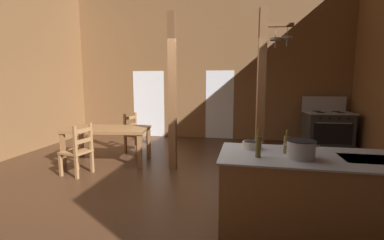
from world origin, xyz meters
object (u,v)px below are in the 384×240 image
at_px(stockpot_on_counter, 301,149).
at_px(mixing_bowl_on_counter, 252,145).
at_px(stove_range, 327,129).
at_px(ladderback_chair_by_post, 135,134).
at_px(ladderback_chair_near_window, 78,151).
at_px(dining_table, 108,132).
at_px(bottle_tall_on_counter, 287,144).
at_px(kitchen_island, 317,196).
at_px(bottle_short_on_counter, 258,146).

distance_m(stockpot_on_counter, mixing_bowl_on_counter, 0.60).
distance_m(stove_range, mixing_bowl_on_counter, 4.73).
bearing_deg(ladderback_chair_by_post, stove_range, 15.69).
bearing_deg(ladderback_chair_near_window, stove_range, 30.71).
height_order(dining_table, bottle_tall_on_counter, bottle_tall_on_counter).
distance_m(kitchen_island, ladderback_chair_by_post, 4.56).
distance_m(ladderback_chair_near_window, mixing_bowl_on_counter, 3.28).
xyz_separation_m(kitchen_island, dining_table, (-3.62, 2.20, 0.20)).
relative_size(bottle_tall_on_counter, bottle_short_on_counter, 0.88).
bearing_deg(dining_table, mixing_bowl_on_counter, -33.93).
bearing_deg(kitchen_island, ladderback_chair_by_post, 137.57).
height_order(stockpot_on_counter, bottle_tall_on_counter, bottle_tall_on_counter).
relative_size(mixing_bowl_on_counter, bottle_tall_on_counter, 0.85).
bearing_deg(dining_table, ladderback_chair_by_post, 73.86).
height_order(stove_range, bottle_tall_on_counter, stove_range).
relative_size(stove_range, ladderback_chair_by_post, 1.39).
height_order(ladderback_chair_by_post, stockpot_on_counter, stockpot_on_counter).
distance_m(ladderback_chair_near_window, ladderback_chair_by_post, 1.79).
bearing_deg(dining_table, stove_range, 23.77).
xyz_separation_m(dining_table, bottle_tall_on_counter, (3.28, -2.13, 0.36)).
height_order(kitchen_island, stove_range, stove_range).
distance_m(stove_range, bottle_tall_on_counter, 4.74).
distance_m(ladderback_chair_by_post, bottle_short_on_counter, 4.24).
distance_m(bottle_tall_on_counter, bottle_short_on_counter, 0.39).
bearing_deg(bottle_tall_on_counter, dining_table, 147.00).
xyz_separation_m(stockpot_on_counter, bottle_short_on_counter, (-0.44, -0.04, 0.02)).
bearing_deg(kitchen_island, stockpot_on_counter, -154.75).
xyz_separation_m(kitchen_island, ladderback_chair_by_post, (-3.37, 3.08, 0.00)).
distance_m(dining_table, ladderback_chair_by_post, 0.94).
bearing_deg(stove_range, mixing_bowl_on_counter, -117.22).
bearing_deg(mixing_bowl_on_counter, bottle_tall_on_counter, -25.06).
relative_size(kitchen_island, stove_range, 1.66).
height_order(stove_range, ladderback_chair_by_post, stove_range).
bearing_deg(bottle_short_on_counter, ladderback_chair_by_post, 129.99).
bearing_deg(stockpot_on_counter, kitchen_island, 25.25).
relative_size(ladderback_chair_near_window, bottle_tall_on_counter, 3.52).
relative_size(ladderback_chair_by_post, bottle_tall_on_counter, 3.52).
relative_size(kitchen_island, ladderback_chair_near_window, 2.30).
relative_size(kitchen_island, stockpot_on_counter, 5.97).
height_order(mixing_bowl_on_counter, bottle_short_on_counter, bottle_short_on_counter).
bearing_deg(ladderback_chair_near_window, bottle_tall_on_counter, -20.28).
bearing_deg(dining_table, bottle_tall_on_counter, -33.00).
distance_m(kitchen_island, mixing_bowl_on_counter, 0.90).
height_order(stove_range, ladderback_chair_near_window, stove_range).
distance_m(mixing_bowl_on_counter, bottle_short_on_counter, 0.39).
distance_m(stockpot_on_counter, bottle_short_on_counter, 0.44).
bearing_deg(kitchen_island, mixing_bowl_on_counter, 161.26).
xyz_separation_m(dining_table, bottle_short_on_counter, (2.96, -2.34, 0.37)).
height_order(kitchen_island, mixing_bowl_on_counter, mixing_bowl_on_counter).
xyz_separation_m(ladderback_chair_by_post, bottle_short_on_counter, (2.70, -3.22, 0.57)).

